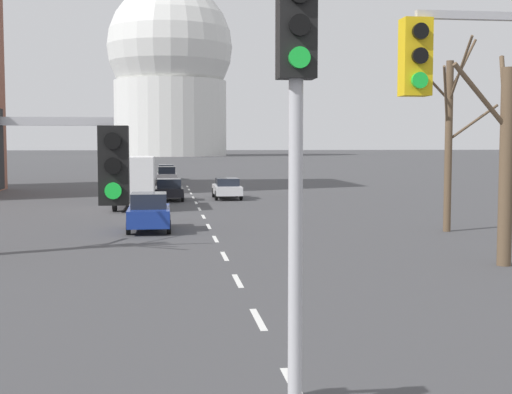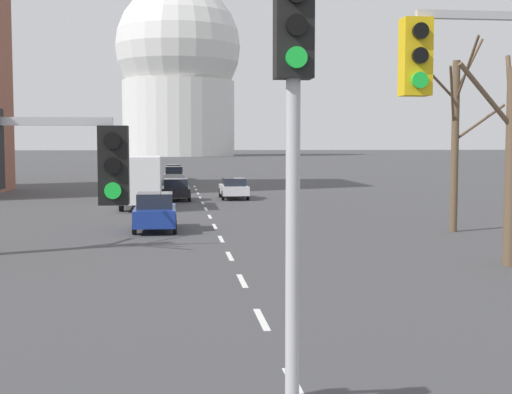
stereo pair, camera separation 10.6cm
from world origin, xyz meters
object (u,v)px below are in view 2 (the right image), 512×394
Objects in this scene: sedan_mid_centre at (174,175)px; delivery_truck at (142,180)px; sedan_far_left at (234,188)px; traffic_signal_centre_tall at (293,149)px; sedan_near_right at (174,172)px; sedan_far_right at (155,212)px; sedan_near_left at (176,189)px; traffic_signal_near_left at (33,192)px.

sedan_mid_centre is 25.14m from delivery_truck.
sedan_far_left is (4.16, -18.72, -0.09)m from sedan_mid_centre.
sedan_near_right is at bearing 90.87° from traffic_signal_centre_tall.
traffic_signal_centre_tall is 1.24× the size of sedan_near_right.
traffic_signal_centre_tall is at bearing -89.05° from sedan_mid_centre.
sedan_far_right reaches higher than sedan_near_right.
sedan_near_left is at bearing 86.63° from sedan_far_right.
traffic_signal_near_left is 0.62× the size of delivery_truck.
traffic_signal_centre_tall is 43.66m from sedan_far_left.
sedan_mid_centre is (-1.04, 62.15, -3.02)m from traffic_signal_centre_tall.
sedan_near_right is 45.70m from sedan_far_right.
sedan_mid_centre reaches higher than sedan_near_left.
sedan_near_left reaches higher than sedan_far_left.
sedan_near_left is 0.83× the size of sedan_far_left.
traffic_signal_near_left is 41.91m from sedan_far_left.
sedan_far_right is at bearing -93.37° from sedan_near_left.
traffic_signal_near_left is 0.98× the size of sedan_near_right.
sedan_far_right is (-1.96, 25.39, -3.04)m from traffic_signal_centre_tall.
traffic_signal_near_left is at bearing -98.18° from sedan_far_left.
delivery_truck is (-2.07, -5.33, 0.94)m from sedan_near_left.
sedan_far_left is (3.13, 43.44, -3.11)m from traffic_signal_centre_tall.
sedan_mid_centre is at bearing 90.23° from sedan_near_left.
sedan_near_left is 0.94× the size of sedan_far_right.
sedan_far_right is (-0.93, -36.77, -0.01)m from sedan_mid_centre.
traffic_signal_centre_tall reaches higher than sedan_near_right.
sedan_far_left is at bearing 74.26° from sedan_far_right.
delivery_truck is at bearing 90.34° from traffic_signal_near_left.
traffic_signal_near_left is 1.17× the size of sedan_near_left.
sedan_mid_centre is at bearing 90.95° from traffic_signal_centre_tall.
sedan_far_right is (0.86, 23.35, -2.51)m from traffic_signal_near_left.
sedan_far_left is at bearing 13.79° from sedan_near_left.
sedan_near_left is 0.88× the size of sedan_mid_centre.
traffic_signal_centre_tall is at bearing -85.58° from sedan_far_right.
traffic_signal_near_left is 23.50m from sedan_far_right.
traffic_signal_near_left is at bearing -89.66° from delivery_truck.
sedan_mid_centre is at bearing 85.45° from delivery_truck.
sedan_near_left is at bearing 68.74° from delivery_truck.
traffic_signal_near_left is 69.11m from sedan_near_right.
delivery_truck is at bearing -94.55° from sedan_mid_centre.
sedan_near_left is at bearing -166.21° from sedan_far_left.
sedan_near_right is (1.75, 69.04, -2.54)m from traffic_signal_near_left.
traffic_signal_near_left is at bearing -91.70° from sedan_mid_centre.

